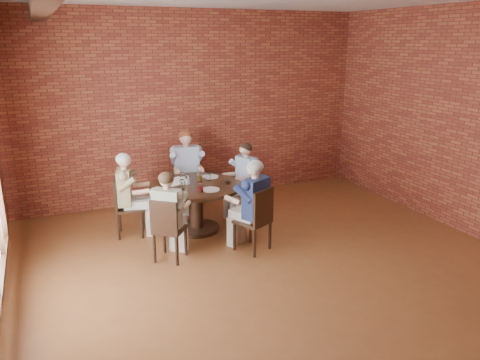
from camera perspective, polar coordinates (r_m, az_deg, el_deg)
name	(u,v)px	position (r m, az deg, el deg)	size (l,w,h in m)	color
floor	(285,278)	(6.02, 5.46, -11.81)	(7.00, 7.00, 0.00)	brown
wall_back	(194,107)	(8.60, -5.61, 8.82)	(7.00, 7.00, 0.00)	brown
dining_table	(196,198)	(7.24, -5.37, -2.23)	(1.41, 1.41, 0.75)	black
chair_a	(247,188)	(7.85, 0.90, -0.94)	(0.48, 0.48, 0.90)	black
diner_a	(244,181)	(7.76, 0.49, -0.07)	(0.48, 0.59, 1.26)	#3C659D
chair_b	(187,179)	(8.29, -6.51, 0.15)	(0.52, 0.52, 0.97)	black
diner_b	(187,171)	(8.16, -6.47, 1.12)	(0.56, 0.69, 1.39)	#A0AECB
chair_c	(124,204)	(7.25, -13.96, -2.92)	(0.48, 0.48, 0.91)	black
diner_c	(129,195)	(7.20, -13.42, -1.80)	(0.50, 0.61, 1.28)	brown
chair_d	(167,228)	(6.29, -8.85, -5.77)	(0.53, 0.53, 0.88)	black
diner_d	(169,216)	(6.30, -8.65, -4.41)	(0.47, 0.58, 1.24)	#BCA293
chair_e	(257,218)	(6.51, 2.10, -4.60)	(0.56, 0.56, 0.93)	black
diner_e	(253,206)	(6.50, 1.54, -3.17)	(0.52, 0.64, 1.32)	#1A254B
plate_a	(210,177)	(7.54, -3.64, 0.41)	(0.26, 0.26, 0.01)	white
plate_b	(181,179)	(7.46, -7.18, 0.12)	(0.26, 0.26, 0.01)	white
plate_c	(172,183)	(7.25, -8.33, -0.41)	(0.26, 0.26, 0.01)	white
plate_d	(211,190)	(6.89, -3.58, -1.18)	(0.26, 0.26, 0.01)	white
glass_a	(208,176)	(7.35, -3.88, 0.48)	(0.07, 0.07, 0.14)	white
glass_b	(200,176)	(7.36, -4.94, 0.47)	(0.07, 0.07, 0.14)	white
glass_c	(182,177)	(7.34, -7.06, 0.36)	(0.07, 0.07, 0.14)	white
glass_d	(187,180)	(7.18, -6.44, 0.02)	(0.07, 0.07, 0.14)	white
glass_e	(182,184)	(6.97, -7.07, -0.51)	(0.07, 0.07, 0.14)	white
glass_f	(201,187)	(6.80, -4.78, -0.89)	(0.07, 0.07, 0.14)	white
smartphone	(228,183)	(7.20, -1.44, -0.36)	(0.07, 0.13, 0.01)	black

